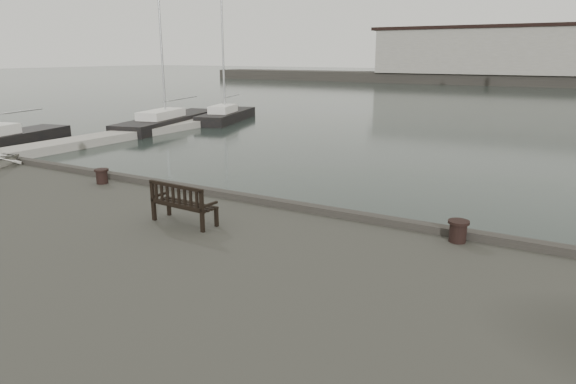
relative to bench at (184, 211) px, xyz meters
The scene contains 9 objects.
ground 3.35m from the bench, 65.54° to the left, with size 400.00×400.00×0.00m, color black.
pontoon 22.69m from the bench, 146.38° to the left, with size 2.00×24.00×0.50m, color #AAA59E.
breakwater 94.62m from the bench, 92.06° to the left, with size 140.00×9.50×12.20m.
bench is the anchor object (origin of this frame).
bollard_left 5.18m from the bench, 160.59° to the left, with size 0.44×0.44×0.46m, color black.
bollard_right 6.28m from the bench, 18.89° to the left, with size 0.46×0.46×0.48m, color black.
yacht_a 24.63m from the bench, 157.72° to the left, with size 4.21×9.18×12.26m.
yacht_b 29.48m from the bench, 133.65° to the left, with size 5.57×12.78×16.17m.
yacht_d 32.29m from the bench, 125.17° to the left, with size 4.77×9.07×11.14m.
Camera 1 is at (6.89, -11.36, 5.48)m, focal length 32.00 mm.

